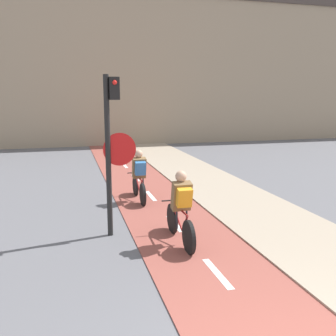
# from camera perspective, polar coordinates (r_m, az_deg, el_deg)

# --- Properties ---
(building_row_background) EXTENTS (60.00, 5.20, 9.04)m
(building_row_background) POSITION_cam_1_polar(r_m,az_deg,el_deg) (24.61, -10.17, 14.60)
(building_row_background) COLOR gray
(building_row_background) RESTS_ON ground_plane
(traffic_light_pole) EXTENTS (0.67, 0.25, 3.28)m
(traffic_light_pole) POSITION_cam_1_polar(r_m,az_deg,el_deg) (7.59, -8.57, 4.44)
(traffic_light_pole) COLOR black
(traffic_light_pole) RESTS_ON ground_plane
(cyclist_near) EXTENTS (0.46, 1.76, 1.47)m
(cyclist_near) POSITION_cam_1_polar(r_m,az_deg,el_deg) (7.31, 1.99, -6.30)
(cyclist_near) COLOR black
(cyclist_near) RESTS_ON ground_plane
(cyclist_far) EXTENTS (0.46, 1.69, 1.43)m
(cyclist_far) POSITION_cam_1_polar(r_m,az_deg,el_deg) (10.30, -4.42, -1.29)
(cyclist_far) COLOR black
(cyclist_far) RESTS_ON ground_plane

